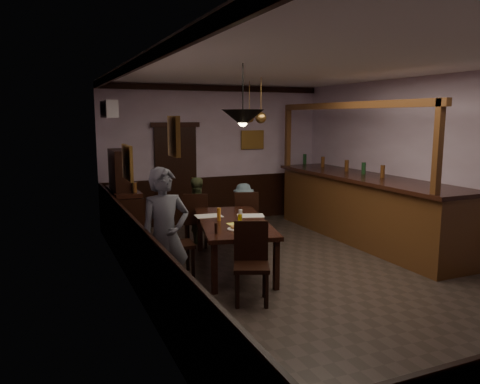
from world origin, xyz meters
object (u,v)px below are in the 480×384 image
chair_far_left (196,218)px  soda_can (240,218)px  chair_near (251,258)px  coffee_cup (258,224)px  dining_table (233,225)px  person_seated_left (196,210)px  person_seated_right (244,212)px  bar_counter (365,207)px  sideboard (123,207)px  pendant_iron (243,118)px  chair_side (173,240)px  chair_far_right (246,216)px  pendant_brass_far (249,118)px  person_standing (165,237)px  pendant_brass_mid (261,118)px

chair_far_left → soda_can: bearing=120.6°
chair_near → coffee_cup: size_ratio=12.66×
dining_table → person_seated_left: person_seated_left is taller
soda_can → coffee_cup: bearing=-75.7°
person_seated_right → bar_counter: 2.28m
dining_table → chair_far_left: size_ratio=2.41×
sideboard → pendant_iron: size_ratio=2.15×
chair_side → coffee_cup: 1.27m
bar_counter → dining_table: bearing=-169.8°
chair_far_left → sideboard: (-1.15, 0.71, 0.16)m
chair_far_right → person_seated_right: bearing=-86.6°
chair_far_right → pendant_brass_far: 2.04m
person_standing → pendant_brass_mid: (2.31, 2.09, 1.44)m
chair_far_left → person_seated_left: size_ratio=0.80×
person_seated_left → chair_far_right: bearing=144.9°
chair_far_right → chair_near: chair_near is taller
person_seated_right → pendant_brass_mid: 1.79m
sideboard → pendant_brass_mid: size_ratio=2.15×
chair_far_right → coffee_cup: bearing=89.5°
dining_table → sideboard: size_ratio=1.36×
chair_side → person_seated_left: (0.88, 1.60, 0.06)m
coffee_cup → sideboard: size_ratio=0.05×
chair_far_right → bar_counter: size_ratio=0.21×
bar_counter → pendant_brass_mid: (-1.89, 0.59, 1.65)m
pendant_iron → bar_counter: bearing=22.9°
coffee_cup → soda_can: (-0.11, 0.42, 0.01)m
chair_far_right → person_standing: bearing=64.1°
person_seated_right → pendant_brass_mid: pendant_brass_mid is taller
person_seated_left → coffee_cup: 2.20m
person_seated_left → dining_table: bearing=88.6°
chair_far_right → person_standing: (-2.03, -2.11, 0.32)m
chair_near → chair_far_right: bearing=90.4°
chair_side → person_standing: bearing=165.0°
chair_near → sideboard: sideboard is taller
dining_table → coffee_cup: (0.15, -0.56, 0.11)m
coffee_cup → chair_side: bearing=166.0°
chair_near → person_seated_left: (0.21, 2.90, 0.06)m
chair_far_right → coffee_cup: size_ratio=12.37×
soda_can → pendant_iron: size_ratio=0.15×
chair_far_right → pendant_iron: pendant_iron is taller
soda_can → chair_far_left: bearing=97.9°
chair_far_right → pendant_brass_far: size_ratio=1.22×
chair_far_right → pendant_brass_mid: (0.28, -0.02, 1.76)m
chair_near → pendant_iron: 1.82m
chair_far_right → chair_side: size_ratio=0.99×
pendant_brass_far → chair_side: bearing=-136.6°
bar_counter → pendant_brass_far: pendant_brass_far is taller
person_seated_left → coffee_cup: (0.23, -2.18, 0.19)m
pendant_brass_mid → pendant_brass_far: same height
chair_near → person_seated_left: person_seated_left is taller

